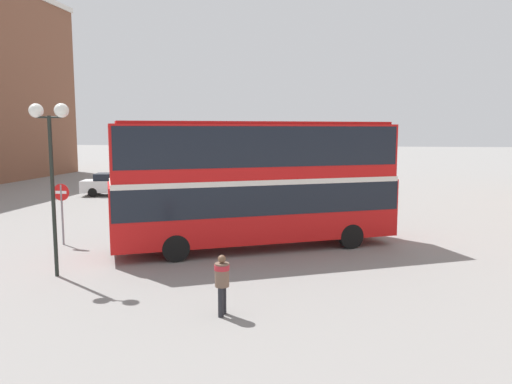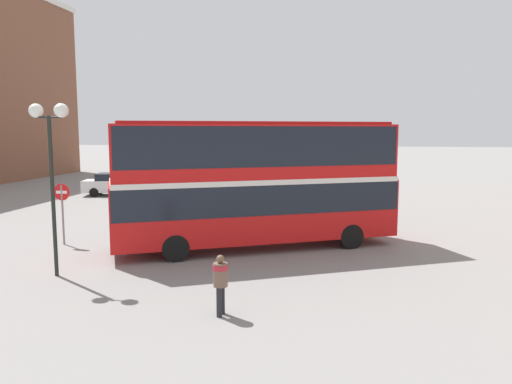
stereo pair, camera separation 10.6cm
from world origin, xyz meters
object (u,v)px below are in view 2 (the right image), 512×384
object	(u,v)px
street_lamp_twin_globe	(50,137)
no_entry_sign	(62,203)
double_decker_bus	(256,177)
pedestrian_foreground	(220,278)
parked_car_kerb_near	(117,184)

from	to	relation	value
street_lamp_twin_globe	no_entry_sign	xyz separation A→B (m)	(-2.12, 4.06, -2.71)
double_decker_bus	pedestrian_foreground	xyz separation A→B (m)	(0.29, -7.21, -1.85)
double_decker_bus	no_entry_sign	bearing A→B (deg)	159.07
pedestrian_foreground	no_entry_sign	world-z (taller)	no_entry_sign
double_decker_bus	parked_car_kerb_near	size ratio (longest dim) A/B	2.23
double_decker_bus	no_entry_sign	xyz separation A→B (m)	(-7.76, -0.68, -1.11)
street_lamp_twin_globe	pedestrian_foreground	bearing A→B (deg)	-22.58
street_lamp_twin_globe	no_entry_sign	distance (m)	5.32
parked_car_kerb_near	street_lamp_twin_globe	distance (m)	20.13
double_decker_bus	pedestrian_foreground	bearing A→B (deg)	-113.63
pedestrian_foreground	street_lamp_twin_globe	distance (m)	7.29
parked_car_kerb_near	no_entry_sign	world-z (taller)	no_entry_sign
pedestrian_foreground	parked_car_kerb_near	size ratio (longest dim) A/B	0.31
double_decker_bus	parked_car_kerb_near	distance (m)	18.64
street_lamp_twin_globe	no_entry_sign	bearing A→B (deg)	117.54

